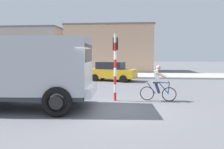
{
  "coord_description": "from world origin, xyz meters",
  "views": [
    {
      "loc": [
        0.69,
        -8.65,
        2.24
      ],
      "look_at": [
        -0.28,
        2.5,
        1.2
      ],
      "focal_mm": 34.72,
      "sensor_mm": 36.0,
      "label": 1
    }
  ],
  "objects_px": {
    "car_red_near": "(112,71)",
    "traffic_light_pole": "(115,58)",
    "cyclist": "(158,83)",
    "truck_foreground": "(27,68)"
  },
  "relations": [
    {
      "from": "car_red_near",
      "to": "traffic_light_pole",
      "type": "bearing_deg",
      "value": -83.79
    },
    {
      "from": "cyclist",
      "to": "traffic_light_pole",
      "type": "distance_m",
      "value": 2.38
    },
    {
      "from": "truck_foreground",
      "to": "cyclist",
      "type": "height_order",
      "value": "truck_foreground"
    },
    {
      "from": "cyclist",
      "to": "traffic_light_pole",
      "type": "height_order",
      "value": "traffic_light_pole"
    },
    {
      "from": "truck_foreground",
      "to": "traffic_light_pole",
      "type": "relative_size",
      "value": 1.74
    },
    {
      "from": "truck_foreground",
      "to": "traffic_light_pole",
      "type": "bearing_deg",
      "value": 27.63
    },
    {
      "from": "traffic_light_pole",
      "to": "car_red_near",
      "type": "bearing_deg",
      "value": 96.21
    },
    {
      "from": "traffic_light_pole",
      "to": "cyclist",
      "type": "bearing_deg",
      "value": 2.2
    },
    {
      "from": "traffic_light_pole",
      "to": "car_red_near",
      "type": "distance_m",
      "value": 7.99
    },
    {
      "from": "traffic_light_pole",
      "to": "car_red_near",
      "type": "xyz_separation_m",
      "value": [
        -0.85,
        7.85,
        -1.25
      ]
    }
  ]
}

